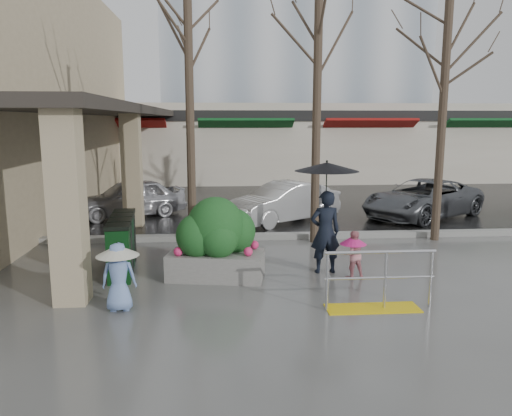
{
  "coord_description": "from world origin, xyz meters",
  "views": [
    {
      "loc": [
        -1.29,
        -9.14,
        3.18
      ],
      "look_at": [
        -0.5,
        1.51,
        1.3
      ],
      "focal_mm": 35.0,
      "sensor_mm": 36.0,
      "label": 1
    }
  ],
  "objects": [
    {
      "name": "ground",
      "position": [
        0.0,
        0.0,
        0.0
      ],
      "size": [
        120.0,
        120.0,
        0.0
      ],
      "primitive_type": "plane",
      "color": "#51514F",
      "rests_on": "ground"
    },
    {
      "name": "street_asphalt",
      "position": [
        0.0,
        22.0,
        0.01
      ],
      "size": [
        120.0,
        36.0,
        0.01
      ],
      "primitive_type": "cube",
      "color": "black",
      "rests_on": "ground"
    },
    {
      "name": "curb",
      "position": [
        0.0,
        4.0,
        0.07
      ],
      "size": [
        120.0,
        0.3,
        0.15
      ],
      "primitive_type": "cube",
      "color": "gray",
      "rests_on": "ground"
    },
    {
      "name": "canopy_slab",
      "position": [
        -4.8,
        8.0,
        3.62
      ],
      "size": [
        2.8,
        18.0,
        0.25
      ],
      "primitive_type": "cube",
      "color": "#2D2823",
      "rests_on": "pillar_front"
    },
    {
      "name": "pillar_front",
      "position": [
        -3.9,
        -0.5,
        1.75
      ],
      "size": [
        0.55,
        0.55,
        3.5
      ],
      "primitive_type": "cube",
      "color": "tan",
      "rests_on": "ground"
    },
    {
      "name": "pillar_back",
      "position": [
        -3.9,
        6.0,
        1.75
      ],
      "size": [
        0.55,
        0.55,
        3.5
      ],
      "primitive_type": "cube",
      "color": "tan",
      "rests_on": "ground"
    },
    {
      "name": "storefront_row",
      "position": [
        2.0,
        17.97,
        2.01
      ],
      "size": [
        34.0,
        6.74,
        4.0
      ],
      "color": "beige",
      "rests_on": "ground"
    },
    {
      "name": "handrail",
      "position": [
        1.36,
        -1.2,
        0.38
      ],
      "size": [
        1.9,
        0.5,
        1.03
      ],
      "color": "yellow",
      "rests_on": "ground"
    },
    {
      "name": "tree_west",
      "position": [
        -2.0,
        3.6,
        5.08
      ],
      "size": [
        3.2,
        3.2,
        6.8
      ],
      "color": "#382B21",
      "rests_on": "ground"
    },
    {
      "name": "tree_midwest",
      "position": [
        1.2,
        3.6,
        5.23
      ],
      "size": [
        3.2,
        3.2,
        7.0
      ],
      "color": "#382B21",
      "rests_on": "ground"
    },
    {
      "name": "tree_mideast",
      "position": [
        4.5,
        3.6,
        4.86
      ],
      "size": [
        3.2,
        3.2,
        6.5
      ],
      "color": "#382B21",
      "rests_on": "ground"
    },
    {
      "name": "woman",
      "position": [
        0.91,
        0.92,
        1.43
      ],
      "size": [
        1.34,
        1.34,
        2.38
      ],
      "rotation": [
        0.0,
        0.0,
        3.21
      ],
      "color": "black",
      "rests_on": "ground"
    },
    {
      "name": "child_pink",
      "position": [
        1.4,
        0.52,
        0.56
      ],
      "size": [
        0.55,
        0.55,
        0.98
      ],
      "rotation": [
        0.0,
        0.0,
        3.25
      ],
      "color": "#CE7E88",
      "rests_on": "ground"
    },
    {
      "name": "child_blue",
      "position": [
        -3.0,
        -0.94,
        0.71
      ],
      "size": [
        0.72,
        0.72,
        1.18
      ],
      "rotation": [
        0.0,
        0.0,
        3.19
      ],
      "color": "#718FC9",
      "rests_on": "ground"
    },
    {
      "name": "planter",
      "position": [
        -1.37,
        0.73,
        0.8
      ],
      "size": [
        2.05,
        1.27,
        1.67
      ],
      "rotation": [
        0.0,
        0.0,
        -0.17
      ],
      "color": "gray",
      "rests_on": "ground"
    },
    {
      "name": "news_boxes",
      "position": [
        -3.38,
        1.38,
        0.59
      ],
      "size": [
        0.68,
        2.13,
        1.17
      ],
      "rotation": [
        0.0,
        0.0,
        0.1
      ],
      "color": "#0C3613",
      "rests_on": "ground"
    },
    {
      "name": "car_a",
      "position": [
        -4.3,
        7.51,
        0.63
      ],
      "size": [
        3.98,
        2.89,
        1.26
      ],
      "primitive_type": "imported",
      "rotation": [
        0.0,
        0.0,
        -1.14
      ],
      "color": "#BCBBC1",
      "rests_on": "ground"
    },
    {
      "name": "car_b",
      "position": [
        0.72,
        6.24,
        0.63
      ],
      "size": [
        3.92,
        3.24,
        1.26
      ],
      "primitive_type": "imported",
      "rotation": [
        0.0,
        0.0,
        -0.98
      ],
      "color": "silver",
      "rests_on": "ground"
    },
    {
      "name": "car_c",
      "position": [
        5.4,
        6.66,
        0.63
      ],
      "size": [
        4.93,
        4.24,
        1.26
      ],
      "primitive_type": "imported",
      "rotation": [
        0.0,
        0.0,
        -0.99
      ],
      "color": "#595C60",
      "rests_on": "ground"
    }
  ]
}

